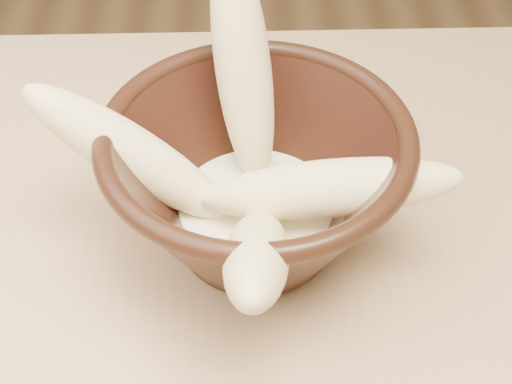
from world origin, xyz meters
TOP-DOWN VIEW (x-y plane):
  - bowl at (-0.05, 0.14)m, footprint 0.19×0.19m
  - milk_puddle at (-0.05, 0.14)m, footprint 0.11×0.11m
  - banana_upright at (-0.06, 0.19)m, footprint 0.06×0.10m
  - banana_left at (-0.13, 0.14)m, footprint 0.14×0.07m
  - banana_across at (-0.01, 0.12)m, footprint 0.16×0.05m
  - banana_front at (-0.05, 0.06)m, footprint 0.05×0.14m

SIDE VIEW (x-z plane):
  - milk_puddle at x=-0.05m, z-range 0.78..0.79m
  - bowl at x=-0.05m, z-range 0.76..0.86m
  - banana_across at x=-0.01m, z-range 0.79..0.85m
  - banana_front at x=-0.05m, z-range 0.77..0.88m
  - banana_left at x=-0.13m, z-range 0.77..0.89m
  - banana_upright at x=-0.06m, z-range 0.78..0.94m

